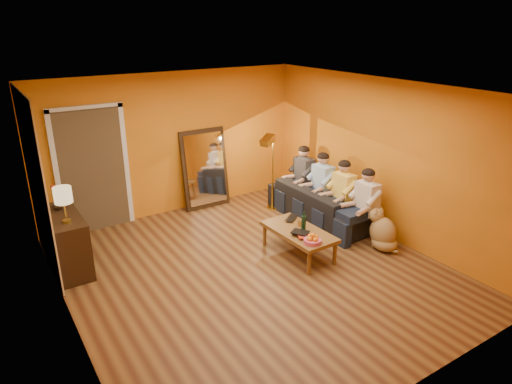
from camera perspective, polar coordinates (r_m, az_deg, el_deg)
room_shell at (r=6.51m, az=-1.97°, el=1.53°), size 5.00×5.50×2.60m
white_accent at (r=7.04m, az=-25.79°, el=0.88°), size 0.02×1.90×2.58m
doorway_recess at (r=8.27m, az=-19.93°, el=2.68°), size 1.06×0.30×2.10m
door_jamb_left at (r=8.07m, az=-23.62°, el=1.71°), size 0.08×0.06×2.20m
door_jamb_right at (r=8.30m, az=-15.93°, el=3.18°), size 0.08×0.06×2.20m
door_header at (r=7.91m, az=-20.67°, el=9.83°), size 1.22×0.06×0.08m
mirror_frame at (r=8.82m, az=-6.42°, el=2.93°), size 0.92×0.27×1.51m
mirror_glass at (r=8.79m, az=-6.30°, el=2.86°), size 0.78×0.21×1.35m
sideboard at (r=7.20m, az=-22.55°, el=-5.76°), size 0.44×1.18×0.85m
table_lamp at (r=6.66m, az=-22.84°, el=-1.52°), size 0.24×0.24×0.51m
sofa at (r=8.38m, az=7.98°, el=-1.37°), size 2.15×0.84×0.63m
coffee_table at (r=7.14m, az=5.31°, el=-6.28°), size 0.65×1.24×0.42m
floor_lamp at (r=8.62m, az=2.11°, el=2.34°), size 0.37×0.34×1.44m
dog at (r=7.50m, az=15.60°, el=-4.50°), size 0.58×0.68×0.68m
person_far_left at (r=7.69m, az=13.64°, el=-1.47°), size 0.70×0.44×1.22m
person_mid_left at (r=8.05m, az=10.85°, el=-0.23°), size 0.70×0.44×1.22m
person_mid_right at (r=8.43m, az=8.31°, el=0.90°), size 0.70×0.44×1.22m
person_far_right at (r=8.82m, az=5.99°, el=1.92°), size 0.70×0.44×1.22m
fruit_bowl at (r=6.64m, az=7.10°, el=-5.73°), size 0.26×0.26×0.16m
wine_bottle at (r=6.97m, az=5.99°, el=-3.66°), size 0.07×0.07×0.31m
tumbler at (r=7.18m, az=5.55°, el=-3.82°), size 0.13×0.13×0.10m
laptop at (r=7.39m, az=4.81°, el=-3.36°), size 0.39×0.36×0.03m
book_lower at (r=6.80m, az=5.20°, el=-5.63°), size 0.23×0.29×0.03m
book_mid at (r=6.80m, az=5.22°, el=-5.42°), size 0.26×0.29×0.02m
book_upper at (r=6.77m, az=5.27°, el=-5.34°), size 0.29×0.31×0.02m
vase at (r=7.23m, az=-23.51°, el=-1.30°), size 0.18×0.18×0.19m
flowers at (r=7.15m, az=-23.76°, el=0.35°), size 0.17×0.17×0.39m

